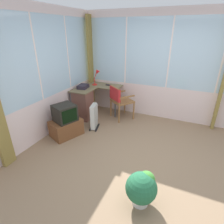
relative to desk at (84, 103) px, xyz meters
name	(u,v)px	position (x,y,z in m)	size (l,w,h in m)	color
ground	(143,161)	(-1.08, -1.89, -0.45)	(4.84, 5.38, 0.06)	#8B6F53
north_window_panel	(38,77)	(-1.08, 0.33, 0.89)	(3.84, 0.07, 2.62)	silver
east_window_panel	(168,68)	(0.87, -1.89, 0.89)	(0.07, 4.38, 2.62)	silver
curtain_corner	(91,65)	(0.74, 0.20, 0.84)	(0.23, 0.07, 2.52)	olive
desk	(84,103)	(0.00, 0.00, 0.00)	(1.11, 1.04, 0.78)	olive
desk_lamp	(97,74)	(0.58, -0.10, 0.63)	(0.23, 0.20, 0.42)	red
tv_remote	(108,85)	(0.60, -0.41, 0.37)	(0.04, 0.15, 0.02)	black
paper_tray	(83,87)	(0.10, 0.07, 0.40)	(0.30, 0.23, 0.09)	#2A222F
wooden_armchair	(118,98)	(0.30, -0.84, 0.15)	(0.67, 0.67, 0.88)	#946337
tv_on_stand	(66,122)	(-0.94, -0.11, -0.10)	(0.76, 0.65, 0.73)	brown
space_heater	(94,116)	(-0.38, -0.50, -0.12)	(0.41, 0.26, 0.60)	silver
potted_plant	(142,188)	(-1.96, -2.10, -0.15)	(0.42, 0.42, 0.48)	silver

